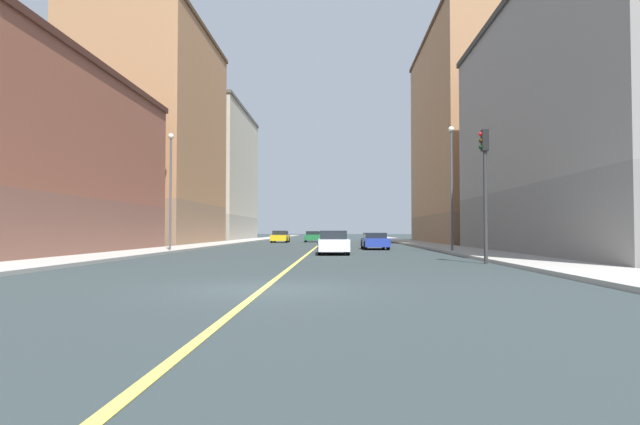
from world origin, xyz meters
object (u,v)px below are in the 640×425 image
Objects in this scene: building_left_near at (609,123)px; car_silver at (316,236)px; car_white at (333,243)px; car_green at (313,237)px; building_right_midblock at (152,137)px; car_yellow at (280,237)px; building_right_distant at (208,175)px; street_lamp_right_near at (171,180)px; building_right_corner at (15,161)px; street_lamp_left_near at (452,176)px; traffic_light_left_near at (485,176)px; car_blue at (375,241)px; building_left_mid at (478,138)px.

building_left_near reaches higher than car_silver.
car_white is 34.25m from car_green.
building_right_midblock reaches higher than car_white.
building_right_midblock is 5.43× the size of car_green.
car_yellow is (-6.35, 30.56, -0.00)m from car_white.
building_right_midblock is at bearing -90.00° from building_right_distant.
street_lamp_right_near is 11.56m from car_white.
building_right_corner is 26.54m from street_lamp_left_near.
building_left_near reaches higher than traffic_light_left_near.
car_green is (-5.81, 25.64, 0.03)m from car_blue.
building_right_corner is at bearing -90.00° from building_right_midblock.
traffic_light_left_near is 41.71m from car_yellow.
car_green is at bearing 162.28° from building_left_mid.
building_right_distant is 5.27× the size of car_blue.
car_yellow is at bearing 116.21° from street_lamp_left_near.
building_right_distant is at bearing 120.55° from street_lamp_left_near.
building_left_near is 1.08× the size of building_right_distant.
car_yellow reaches higher than car_blue.
building_right_midblock is at bearing -171.39° from building_left_mid.
car_green is (16.10, -12.95, -8.94)m from building_right_distant.
car_green is at bearing 102.09° from traffic_light_left_near.
car_yellow is (12.51, 7.62, -10.43)m from building_right_midblock.
building_right_corner is 2.72× the size of street_lamp_left_near.
car_yellow is at bearing 125.39° from building_left_near.
building_left_mid is at bearing 8.61° from building_right_midblock.
car_white is 45.27m from car_silver.
car_yellow is (-22.17, 31.22, -6.89)m from building_left_near.
building_left_mid is 3.42× the size of street_lamp_right_near.
building_left_mid is 34.13m from car_white.
car_yellow is (-3.59, -3.57, 0.01)m from car_green.
building_right_corner is 2.84× the size of street_lamp_right_near.
car_yellow is (-22.17, 2.36, -10.94)m from building_left_mid.
building_right_corner is 24.23m from car_blue.
traffic_light_left_near is at bearing -95.08° from street_lamp_left_near.
building_left_mid reaches higher than building_right_corner.
building_left_mid is 6.32× the size of car_green.
building_left_mid is 6.53× the size of car_silver.
building_right_distant is 5.19× the size of car_white.
car_blue is at bearing -80.90° from car_silver.
building_left_near is at bearing -61.89° from car_green.
building_right_distant is (-34.68, 18.89, -2.01)m from building_left_mid.
street_lamp_left_near is at bearing -53.72° from car_blue.
traffic_light_left_near is at bearing -104.10° from building_left_mid.
car_green is at bearing 34.81° from building_right_midblock.
building_left_near reaches higher than car_white.
building_right_distant is 5.90× the size of car_green.
car_green is at bearing -38.82° from building_right_distant.
street_lamp_left_near is 8.63m from car_blue.
building_right_midblock is 4.77× the size of car_white.
car_yellow is at bearing 31.34° from building_right_midblock.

